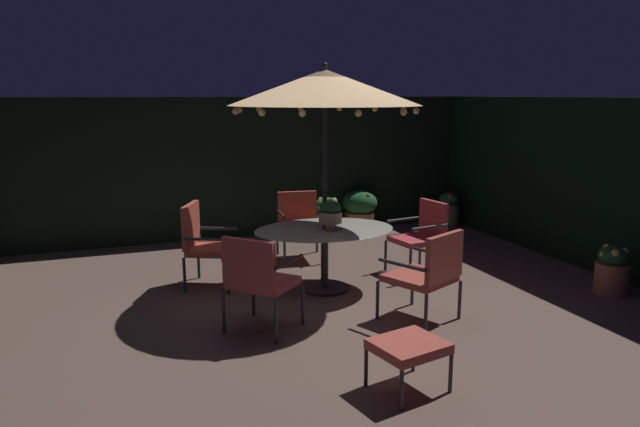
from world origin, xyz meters
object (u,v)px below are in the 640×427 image
(patio_chair_south, at_px, (422,232))
(potted_plant_back_right, at_px, (327,218))
(patio_chair_north, at_px, (300,220))
(patio_chair_southeast, at_px, (428,271))
(potted_plant_left_near, at_px, (360,209))
(patio_umbrella, at_px, (325,88))
(patio_chair_northeast, at_px, (203,240))
(patio_dining_table, at_px, (325,239))
(potted_plant_front_corner, at_px, (612,270))
(potted_plant_back_left, at_px, (448,210))
(ottoman_footrest, at_px, (409,348))
(centerpiece_planter, at_px, (330,213))
(patio_chair_east, at_px, (258,276))

(patio_chair_south, relative_size, potted_plant_back_right, 1.41)
(patio_chair_north, bearing_deg, potted_plant_back_right, 51.23)
(patio_chair_southeast, distance_m, potted_plant_left_near, 4.22)
(patio_umbrella, relative_size, patio_chair_northeast, 2.61)
(patio_chair_southeast, bearing_deg, patio_dining_table, 115.09)
(potted_plant_front_corner, bearing_deg, patio_umbrella, 157.08)
(patio_chair_north, bearing_deg, patio_dining_table, -96.64)
(potted_plant_left_near, xyz_separation_m, potted_plant_back_left, (1.56, -0.33, -0.06))
(potted_plant_back_right, distance_m, potted_plant_left_near, 0.78)
(patio_chair_north, relative_size, potted_plant_back_right, 1.40)
(patio_umbrella, distance_m, patio_chair_north, 2.36)
(patio_umbrella, height_order, patio_chair_southeast, patio_umbrella)
(patio_umbrella, relative_size, patio_chair_south, 2.84)
(patio_chair_north, height_order, ottoman_footrest, patio_chair_north)
(centerpiece_planter, xyz_separation_m, patio_chair_northeast, (-1.35, 0.77, -0.38))
(centerpiece_planter, distance_m, potted_plant_left_near, 3.38)
(patio_dining_table, bearing_deg, patio_chair_east, -136.76)
(patio_chair_southeast, distance_m, potted_plant_front_corner, 2.49)
(patio_dining_table, distance_m, centerpiece_planter, 0.37)
(centerpiece_planter, distance_m, potted_plant_back_right, 2.82)
(patio_chair_east, xyz_separation_m, ottoman_footrest, (0.83, -1.53, -0.23))
(patio_dining_table, relative_size, centerpiece_planter, 4.50)
(patio_umbrella, relative_size, potted_plant_back_right, 4.01)
(patio_chair_southeast, relative_size, potted_plant_left_near, 1.39)
(centerpiece_planter, relative_size, patio_chair_south, 0.40)
(centerpiece_planter, height_order, patio_chair_southeast, centerpiece_planter)
(patio_chair_southeast, bearing_deg, patio_umbrella, 115.09)
(potted_plant_left_near, distance_m, potted_plant_back_left, 1.60)
(patio_dining_table, height_order, ottoman_footrest, patio_dining_table)
(patio_chair_south, bearing_deg, patio_chair_north, 136.08)
(patio_chair_north, bearing_deg, potted_plant_left_near, 40.32)
(patio_dining_table, distance_m, patio_chair_north, 1.48)
(patio_chair_east, bearing_deg, patio_chair_northeast, 99.28)
(patio_chair_south, bearing_deg, potted_plant_back_right, 102.81)
(potted_plant_front_corner, bearing_deg, patio_chair_east, 175.79)
(patio_chair_east, height_order, patio_chair_south, patio_chair_east)
(potted_plant_back_right, bearing_deg, patio_dining_table, -111.35)
(potted_plant_back_right, bearing_deg, patio_umbrella, -111.35)
(patio_chair_northeast, relative_size, potted_plant_left_near, 1.47)
(patio_chair_southeast, height_order, potted_plant_back_left, patio_chair_southeast)
(patio_chair_north, height_order, potted_plant_back_right, patio_chair_north)
(centerpiece_planter, relative_size, patio_chair_east, 0.38)
(centerpiece_planter, bearing_deg, patio_umbrella, 96.69)
(patio_chair_south, xyz_separation_m, potted_plant_front_corner, (1.65, -1.54, -0.25))
(patio_dining_table, height_order, potted_plant_front_corner, patio_dining_table)
(potted_plant_back_left, height_order, potted_plant_front_corner, potted_plant_back_left)
(potted_plant_left_near, bearing_deg, potted_plant_front_corner, -70.52)
(patio_chair_southeast, xyz_separation_m, potted_plant_left_near, (1.05, 4.08, -0.18))
(patio_chair_north, bearing_deg, centerpiece_planter, -95.46)
(patio_chair_northeast, xyz_separation_m, potted_plant_front_corner, (4.45, -1.94, -0.29))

